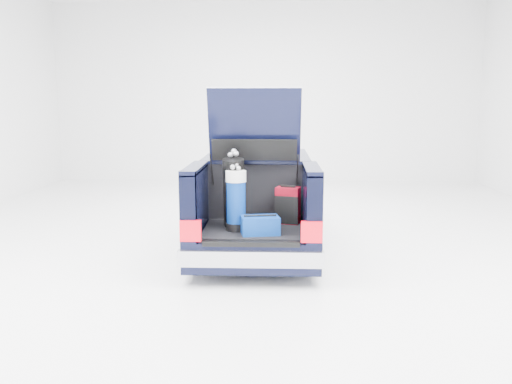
{
  "coord_description": "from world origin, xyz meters",
  "views": [
    {
      "loc": [
        0.31,
        -8.57,
        2.29
      ],
      "look_at": [
        0.0,
        -0.5,
        0.93
      ],
      "focal_mm": 38.0,
      "sensor_mm": 36.0,
      "label": 1
    }
  ],
  "objects_px": {
    "car": "(257,201)",
    "red_suitcase": "(288,205)",
    "black_golf_bag": "(234,192)",
    "blue_duffel": "(260,225)",
    "blue_golf_bag": "(236,200)"
  },
  "relations": [
    {
      "from": "red_suitcase",
      "to": "blue_duffel",
      "type": "relative_size",
      "value": 1.02
    },
    {
      "from": "red_suitcase",
      "to": "blue_golf_bag",
      "type": "relative_size",
      "value": 0.6
    },
    {
      "from": "car",
      "to": "red_suitcase",
      "type": "relative_size",
      "value": 8.69
    },
    {
      "from": "car",
      "to": "blue_duffel",
      "type": "distance_m",
      "value": 1.91
    },
    {
      "from": "black_golf_bag",
      "to": "blue_duffel",
      "type": "bearing_deg",
      "value": -45.78
    },
    {
      "from": "black_golf_bag",
      "to": "car",
      "type": "bearing_deg",
      "value": 81.67
    },
    {
      "from": "red_suitcase",
      "to": "blue_golf_bag",
      "type": "xyz_separation_m",
      "value": [
        -0.69,
        -0.45,
        0.15
      ]
    },
    {
      "from": "black_golf_bag",
      "to": "blue_duffel",
      "type": "distance_m",
      "value": 0.65
    },
    {
      "from": "red_suitcase",
      "to": "blue_duffel",
      "type": "bearing_deg",
      "value": -104.97
    },
    {
      "from": "red_suitcase",
      "to": "blue_duffel",
      "type": "distance_m",
      "value": 0.75
    },
    {
      "from": "red_suitcase",
      "to": "blue_golf_bag",
      "type": "height_order",
      "value": "blue_golf_bag"
    },
    {
      "from": "black_golf_bag",
      "to": "blue_golf_bag",
      "type": "distance_m",
      "value": 0.22
    },
    {
      "from": "black_golf_bag",
      "to": "blue_duffel",
      "type": "height_order",
      "value": "black_golf_bag"
    },
    {
      "from": "blue_duffel",
      "to": "car",
      "type": "bearing_deg",
      "value": 82.85
    },
    {
      "from": "black_golf_bag",
      "to": "blue_duffel",
      "type": "relative_size",
      "value": 2.0
    }
  ]
}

